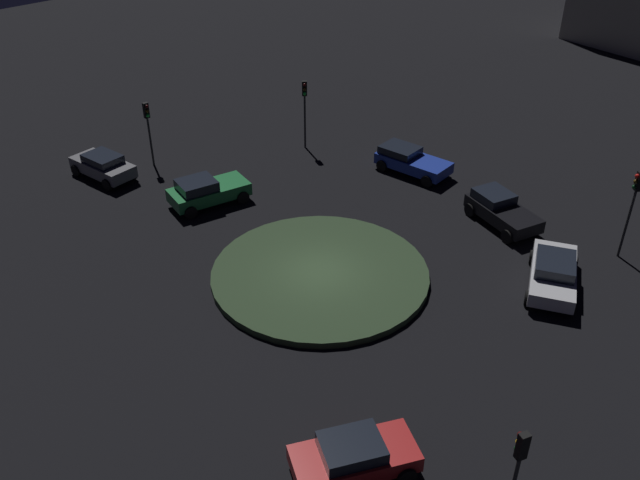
# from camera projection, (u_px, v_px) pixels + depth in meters

# --- Properties ---
(ground_plane) EXTENTS (116.31, 116.31, 0.00)m
(ground_plane) POSITION_uv_depth(u_px,v_px,m) (320.00, 277.00, 30.65)
(ground_plane) COLOR black
(roundabout_island) EXTENTS (9.83, 9.83, 0.31)m
(roundabout_island) POSITION_uv_depth(u_px,v_px,m) (320.00, 274.00, 30.57)
(roundabout_island) COLOR #2D4228
(roundabout_island) RESTS_ON ground_plane
(car_red) EXTENTS (4.33, 3.46, 1.39)m
(car_red) POSITION_uv_depth(u_px,v_px,m) (354.00, 456.00, 21.24)
(car_red) COLOR red
(car_red) RESTS_ON ground_plane
(car_grey) EXTENTS (2.32, 4.14, 1.47)m
(car_grey) POSITION_uv_depth(u_px,v_px,m) (103.00, 165.00, 38.46)
(car_grey) COLOR slate
(car_grey) RESTS_ON ground_plane
(car_green) EXTENTS (4.49, 2.89, 1.54)m
(car_green) POSITION_uv_depth(u_px,v_px,m) (206.00, 191.00, 35.88)
(car_green) COLOR #1E7238
(car_green) RESTS_ON ground_plane
(car_black) EXTENTS (3.08, 4.41, 1.49)m
(car_black) POSITION_uv_depth(u_px,v_px,m) (501.00, 210.00, 34.21)
(car_black) COLOR black
(car_black) RESTS_ON ground_plane
(car_blue) EXTENTS (2.38, 4.39, 1.40)m
(car_blue) POSITION_uv_depth(u_px,v_px,m) (410.00, 160.00, 39.10)
(car_blue) COLOR #1E38A5
(car_blue) RESTS_ON ground_plane
(car_silver) EXTENTS (4.91, 3.68, 1.44)m
(car_silver) POSITION_uv_depth(u_px,v_px,m) (554.00, 272.00, 29.65)
(car_silver) COLOR silver
(car_silver) RESTS_ON ground_plane
(traffic_light_southeast) EXTENTS (0.39, 0.38, 4.43)m
(traffic_light_southeast) POSITION_uv_depth(u_px,v_px,m) (634.00, 198.00, 30.39)
(traffic_light_southeast) COLOR #2D2D2D
(traffic_light_southeast) RESTS_ON ground_plane
(traffic_light_north) EXTENTS (0.32, 0.37, 3.89)m
(traffic_light_north) POSITION_uv_depth(u_px,v_px,m) (148.00, 121.00, 38.78)
(traffic_light_north) COLOR #2D2D2D
(traffic_light_north) RESTS_ON ground_plane
(traffic_light_northeast) EXTENTS (0.38, 0.39, 4.29)m
(traffic_light_northeast) POSITION_uv_depth(u_px,v_px,m) (305.00, 101.00, 40.72)
(traffic_light_northeast) COLOR #2D2D2D
(traffic_light_northeast) RESTS_ON ground_plane
(traffic_light_southwest) EXTENTS (0.36, 0.39, 3.98)m
(traffic_light_southwest) POSITION_uv_depth(u_px,v_px,m) (518.00, 463.00, 18.45)
(traffic_light_southwest) COLOR #2D2D2D
(traffic_light_southwest) RESTS_ON ground_plane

